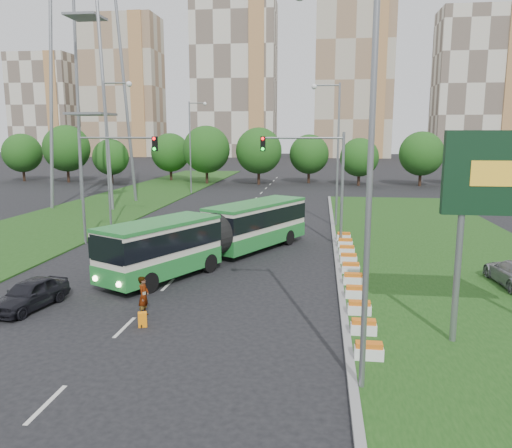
# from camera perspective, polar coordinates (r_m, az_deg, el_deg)

# --- Properties ---
(ground) EXTENTS (360.00, 360.00, 0.00)m
(ground) POSITION_cam_1_polar(r_m,az_deg,el_deg) (26.33, -3.71, -7.16)
(ground) COLOR black
(ground) RESTS_ON ground
(grass_median) EXTENTS (14.00, 60.00, 0.15)m
(grass_median) POSITION_cam_1_polar(r_m,az_deg,el_deg) (34.53, 20.78, -3.47)
(grass_median) COLOR #1A4112
(grass_median) RESTS_ON ground
(median_kerb) EXTENTS (0.30, 60.00, 0.18)m
(median_kerb) POSITION_cam_1_polar(r_m,az_deg,el_deg) (33.58, 9.16, -3.27)
(median_kerb) COLOR gray
(median_kerb) RESTS_ON ground
(left_verge) EXTENTS (12.00, 110.00, 0.10)m
(left_verge) POSITION_cam_1_polar(r_m,az_deg,el_deg) (55.22, -17.22, 1.66)
(left_verge) COLOR #1A4112
(left_verge) RESTS_ON ground
(lane_markings) EXTENTS (0.20, 100.00, 0.01)m
(lane_markings) POSITION_cam_1_polar(r_m,az_deg,el_deg) (46.01, -2.62, 0.40)
(lane_markings) COLOR silver
(lane_markings) RESTS_ON ground
(flower_planters) EXTENTS (1.10, 20.30, 0.60)m
(flower_planters) POSITION_cam_1_polar(r_m,az_deg,el_deg) (27.62, 10.90, -5.52)
(flower_planters) COLOR white
(flower_planters) RESTS_ON grass_median
(traffic_mast_median) EXTENTS (5.76, 0.32, 8.00)m
(traffic_mast_median) POSITION_cam_1_polar(r_m,az_deg,el_deg) (34.73, 7.20, 6.02)
(traffic_mast_median) COLOR gray
(traffic_mast_median) RESTS_ON ground
(traffic_mast_left) EXTENTS (5.76, 0.32, 8.00)m
(traffic_mast_left) POSITION_cam_1_polar(r_m,az_deg,el_deg) (37.03, -17.10, 5.91)
(traffic_mast_left) COLOR gray
(traffic_mast_left) RESTS_ON ground
(street_lamps) EXTENTS (36.00, 60.00, 12.00)m
(street_lamps) POSITION_cam_1_polar(r_m,az_deg,el_deg) (35.58, -5.50, 7.20)
(street_lamps) COLOR gray
(street_lamps) RESTS_ON ground
(tree_line) EXTENTS (120.00, 8.00, 9.00)m
(tree_line) POSITION_cam_1_polar(r_m,az_deg,el_deg) (79.88, 11.12, 7.65)
(tree_line) COLOR #1E5416
(tree_line) RESTS_ON ground
(apartment_tower_west) EXTENTS (26.00, 15.00, 48.00)m
(apartment_tower_west) POSITION_cam_1_polar(r_m,az_deg,el_deg) (188.80, -14.90, 14.83)
(apartment_tower_west) COLOR #BAB096
(apartment_tower_west) RESTS_ON ground
(apartment_tower_cwest) EXTENTS (28.00, 15.00, 52.00)m
(apartment_tower_cwest) POSITION_cam_1_polar(r_m,az_deg,el_deg) (178.10, -2.43, 16.10)
(apartment_tower_cwest) COLOR beige
(apartment_tower_cwest) RESTS_ON ground
(apartment_tower_ceast) EXTENTS (25.00, 15.00, 50.00)m
(apartment_tower_ceast) POSITION_cam_1_polar(r_m,az_deg,el_deg) (175.77, 11.04, 15.67)
(apartment_tower_ceast) COLOR #BAB096
(apartment_tower_ceast) RESTS_ON ground
(apartment_tower_east) EXTENTS (27.00, 15.00, 47.00)m
(apartment_tower_east) POSITION_cam_1_polar(r_m,az_deg,el_deg) (182.36, 24.07, 14.32)
(apartment_tower_east) COLOR beige
(apartment_tower_east) RESTS_ON ground
(midrise_west) EXTENTS (22.00, 14.00, 36.00)m
(midrise_west) POSITION_cam_1_polar(r_m,az_deg,el_deg) (201.44, -22.94, 12.36)
(midrise_west) COLOR beige
(midrise_west) RESTS_ON ground
(articulated_bus) EXTENTS (2.67, 17.15, 2.82)m
(articulated_bus) POSITION_cam_1_polar(r_m,az_deg,el_deg) (31.33, -4.93, -1.09)
(articulated_bus) COLOR beige
(articulated_bus) RESTS_ON ground
(car_left_near) EXTENTS (2.34, 4.25, 1.37)m
(car_left_near) POSITION_cam_1_polar(r_m,az_deg,el_deg) (25.17, -24.45, -7.28)
(car_left_near) COLOR black
(car_left_near) RESTS_ON ground
(car_left_far) EXTENTS (1.60, 4.13, 1.34)m
(car_left_far) POSITION_cam_1_polar(r_m,az_deg,el_deg) (38.13, -11.96, -0.85)
(car_left_far) COLOR black
(car_left_far) RESTS_ON ground
(pedestrian) EXTENTS (0.46, 0.67, 1.78)m
(pedestrian) POSITION_cam_1_polar(r_m,az_deg,el_deg) (22.53, -12.72, -8.05)
(pedestrian) COLOR gray
(pedestrian) RESTS_ON ground
(shopping_trolley) EXTENTS (0.35, 0.37, 0.61)m
(shopping_trolley) POSITION_cam_1_polar(r_m,az_deg,el_deg) (21.52, -12.84, -10.61)
(shopping_trolley) COLOR orange
(shopping_trolley) RESTS_ON ground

